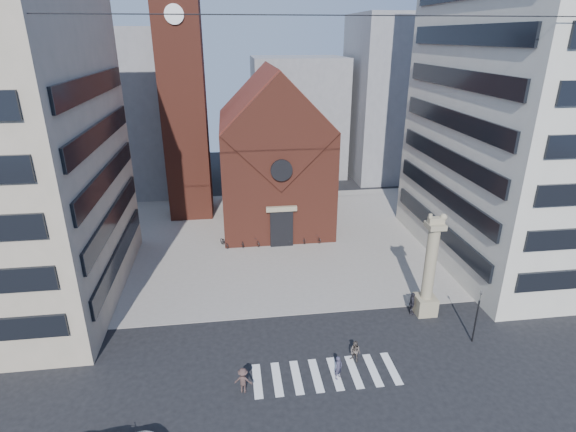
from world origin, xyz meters
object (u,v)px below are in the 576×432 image
object	(u,v)px
scooter_0	(224,242)
pedestrian_2	(412,303)
pedestrian_0	(338,368)
pedestrian_1	(355,352)
traffic_light	(477,315)
lion_column	(429,275)

from	to	relation	value
scooter_0	pedestrian_2	bearing A→B (deg)	-67.86
pedestrian_0	pedestrian_2	size ratio (longest dim) A/B	0.87
pedestrian_2	pedestrian_1	bearing A→B (deg)	142.57
pedestrian_0	pedestrian_1	xyz separation A→B (m)	(1.54, 1.47, -0.05)
traffic_light	pedestrian_2	world-z (taller)	traffic_light
pedestrian_0	pedestrian_1	world-z (taller)	pedestrian_0
pedestrian_0	pedestrian_2	bearing A→B (deg)	-0.77
pedestrian_2	scooter_0	world-z (taller)	pedestrian_2
traffic_light	pedestrian_1	bearing A→B (deg)	-174.10
pedestrian_0	pedestrian_2	distance (m)	9.95
pedestrian_2	scooter_0	distance (m)	20.86
lion_column	pedestrian_0	xyz separation A→B (m)	(-8.72, -6.41, -2.62)
pedestrian_2	scooter_0	xyz separation A→B (m)	(-14.96, 14.52, -0.40)
scooter_0	traffic_light	bearing A→B (deg)	-69.42
lion_column	traffic_light	bearing A→B (deg)	-63.54
pedestrian_2	scooter_0	size ratio (longest dim) A/B	0.99
traffic_light	pedestrian_1	distance (m)	9.34
pedestrian_0	scooter_0	bearing A→B (deg)	68.45
pedestrian_1	pedestrian_2	bearing A→B (deg)	85.63
lion_column	scooter_0	bearing A→B (deg)	137.91
lion_column	pedestrian_2	world-z (taller)	lion_column
pedestrian_2	traffic_light	bearing A→B (deg)	-128.79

